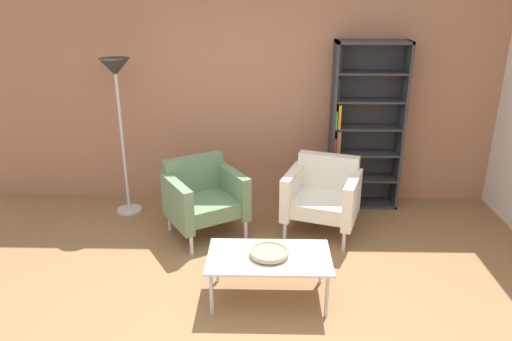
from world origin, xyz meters
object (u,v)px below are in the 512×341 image
coffee_table_low (269,259)px  armchair_spare_guest (203,196)px  floor_lamp_torchiere (117,86)px  decorative_bowl (269,252)px  bookshelf_tall (362,128)px  armchair_by_bookshelf (323,194)px

coffee_table_low → armchair_spare_guest: size_ratio=1.07×
coffee_table_low → floor_lamp_torchiere: size_ratio=0.57×
armchair_spare_guest → floor_lamp_torchiere: 1.48m
decorative_bowl → armchair_spare_guest: (-0.68, 1.14, -0.02)m
bookshelf_tall → armchair_by_bookshelf: bookshelf_tall is taller
armchair_spare_guest → armchair_by_bookshelf: bearing=-28.3°
floor_lamp_torchiere → armchair_by_bookshelf: bearing=-11.0°
armchair_spare_guest → coffee_table_low: bearing=-91.0°
bookshelf_tall → floor_lamp_torchiere: (-2.66, -0.28, 0.52)m
armchair_spare_guest → floor_lamp_torchiere: (-0.93, 0.50, 1.03)m
coffee_table_low → decorative_bowl: bearing=90.0°
decorative_bowl → armchair_by_bookshelf: 1.34m
bookshelf_tall → armchair_by_bookshelf: bearing=-125.0°
coffee_table_low → armchair_spare_guest: armchair_spare_guest is taller
armchair_by_bookshelf → armchair_spare_guest: bearing=-158.1°
bookshelf_tall → armchair_spare_guest: bearing=-155.9°
coffee_table_low → decorative_bowl: size_ratio=3.12×
bookshelf_tall → decorative_bowl: (-1.05, -1.91, -0.50)m
armchair_by_bookshelf → floor_lamp_torchiere: 2.44m
coffee_table_low → armchair_spare_guest: 1.32m
armchair_spare_guest → decorative_bowl: bearing=-91.0°
armchair_by_bookshelf → bookshelf_tall: bearing=73.4°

